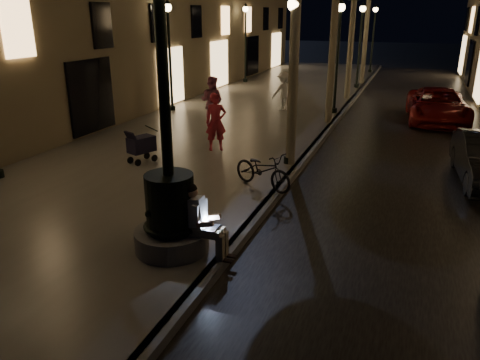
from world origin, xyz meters
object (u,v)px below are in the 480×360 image
at_px(lamp_left_b, 169,42).
at_px(pedestrian_pink, 212,101).
at_px(lamp_curb_b, 339,42).
at_px(car_third, 438,106).
at_px(lamp_curb_a, 292,59).
at_px(stroller, 141,145).
at_px(pedestrian_white, 283,91).
at_px(lamp_left_c, 246,33).
at_px(lamp_curb_d, 374,30).
at_px(bicycle, 263,170).
at_px(lamp_curb_c, 361,35).
at_px(seated_man_laptop, 201,219).
at_px(pedestrian_red, 216,122).
at_px(fountain_lamppost, 170,200).

bearing_deg(lamp_left_b, pedestrian_pink, -37.48).
relative_size(lamp_curb_b, car_third, 0.95).
distance_m(lamp_curb_a, stroller, 5.04).
bearing_deg(lamp_curb_a, pedestrian_white, 106.56).
bearing_deg(lamp_left_c, lamp_curb_d, 48.41).
distance_m(lamp_left_c, bicycle, 19.70).
height_order(lamp_curb_a, lamp_curb_c, same).
bearing_deg(lamp_curb_b, pedestrian_white, -174.64).
height_order(seated_man_laptop, lamp_curb_a, lamp_curb_a).
distance_m(lamp_curb_b, pedestrian_pink, 6.29).
height_order(lamp_curb_c, lamp_left_b, same).
bearing_deg(lamp_left_c, car_third, -33.33).
bearing_deg(bicycle, lamp_left_b, 64.61).
distance_m(lamp_curb_a, car_third, 9.86).
relative_size(seated_man_laptop, lamp_left_c, 0.29).
height_order(stroller, pedestrian_red, pedestrian_red).
height_order(seated_man_laptop, lamp_curb_b, lamp_curb_b).
relative_size(seated_man_laptop, stroller, 1.24).
relative_size(lamp_curb_d, bicycle, 2.65).
relative_size(lamp_curb_b, stroller, 4.32).
distance_m(lamp_curb_a, lamp_curb_b, 8.00).
distance_m(car_third, pedestrian_white, 6.66).
xyz_separation_m(lamp_curb_b, lamp_left_c, (-7.10, 8.00, 0.00)).
distance_m(seated_man_laptop, lamp_left_c, 23.21).
distance_m(lamp_left_c, car_third, 13.88).
bearing_deg(seated_man_laptop, stroller, 131.76).
height_order(lamp_curb_c, bicycle, lamp_curb_c).
distance_m(fountain_lamppost, car_third, 15.35).
xyz_separation_m(pedestrian_red, pedestrian_pink, (-1.50, 3.11, 0.04)).
relative_size(lamp_left_b, car_third, 0.95).
height_order(car_third, pedestrian_red, pedestrian_red).
height_order(lamp_curb_c, lamp_left_c, same).
bearing_deg(fountain_lamppost, stroller, 127.15).
distance_m(lamp_curb_a, lamp_left_c, 17.50).
bearing_deg(car_third, lamp_left_b, -171.49).
bearing_deg(lamp_curb_c, lamp_left_b, -125.37).
bearing_deg(car_third, bicycle, -116.16).
relative_size(lamp_curb_c, stroller, 4.32).
bearing_deg(fountain_lamppost, lamp_left_c, 106.22).
distance_m(fountain_lamppost, pedestrian_red, 6.83).
bearing_deg(car_third, lamp_curb_c, 115.97).
xyz_separation_m(lamp_curb_b, bicycle, (-0.10, -10.23, -2.56)).
relative_size(lamp_curb_d, car_third, 0.95).
bearing_deg(stroller, seated_man_laptop, -27.05).
relative_size(lamp_left_b, bicycle, 2.65).
distance_m(lamp_curb_b, lamp_left_b, 7.38).
relative_size(pedestrian_red, pedestrian_white, 1.07).
height_order(lamp_curb_b, lamp_curb_c, same).
relative_size(pedestrian_pink, pedestrian_white, 1.12).
bearing_deg(bicycle, stroller, 103.53).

